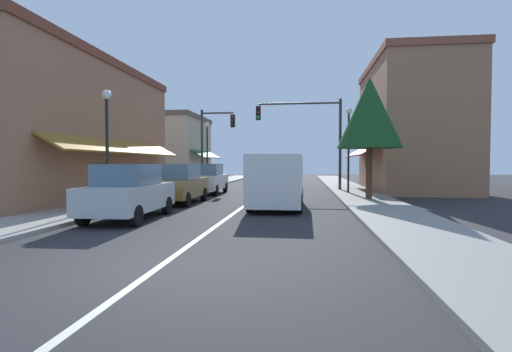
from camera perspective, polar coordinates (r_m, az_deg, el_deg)
ground_plane at (r=24.35m, az=1.17°, el=-2.34°), size 80.00×80.00×0.00m
sidewalk_left at (r=25.50m, az=-11.23°, el=-2.05°), size 2.60×56.00×0.12m
sidewalk_right at (r=24.40m, az=14.14°, el=-2.25°), size 2.60×56.00×0.12m
lane_center_stripe at (r=24.35m, az=1.17°, el=-2.33°), size 0.14×52.00×0.01m
storefront_left_block at (r=21.47m, az=-25.00°, el=6.20°), size 5.41×14.20×6.95m
storefront_right_block at (r=27.14m, az=21.87°, el=6.75°), size 6.45×10.20×8.31m
storefront_far_left at (r=36.24m, az=-12.40°, el=3.83°), size 6.86×8.20×6.07m
parked_car_nearest_left at (r=13.02m, az=-18.22°, el=-2.28°), size 1.88×4.15×1.77m
parked_car_second_left at (r=17.57m, az=-11.35°, el=-1.15°), size 1.79×4.10×1.77m
parked_car_third_left at (r=22.77m, az=-7.17°, el=-0.44°), size 1.82×4.12×1.77m
van_in_lane at (r=15.59m, az=3.20°, el=-0.52°), size 2.04×5.20×2.12m
traffic_signal_mast_arm at (r=25.44m, az=8.07°, el=6.99°), size 5.52×0.50×5.92m
traffic_signal_left_corner at (r=27.98m, az=-6.42°, el=5.72°), size 2.53×0.50×5.63m
street_lamp_left_near at (r=15.87m, az=-21.10°, el=6.50°), size 0.36×0.36×4.59m
street_lamp_right_mid at (r=22.79m, az=13.48°, el=5.65°), size 0.36×0.36×4.94m
street_lamp_left_far at (r=30.15m, az=-7.20°, el=4.75°), size 0.36×0.36×4.93m
tree_right_near at (r=19.40m, az=16.38°, el=8.88°), size 3.06×3.06×5.89m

